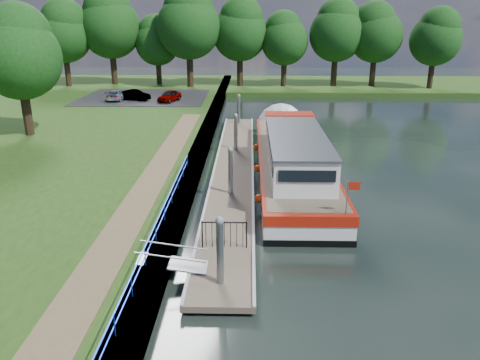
{
  "coord_description": "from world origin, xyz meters",
  "views": [
    {
      "loc": [
        1.01,
        -14.96,
        9.28
      ],
      "look_at": [
        0.51,
        7.77,
        1.4
      ],
      "focal_mm": 35.0,
      "sensor_mm": 36.0,
      "label": 1
    }
  ],
  "objects_px": {
    "car_b": "(135,95)",
    "car_c": "(118,95)",
    "pontoon": "(234,171)",
    "barge": "(291,155)",
    "car_a": "(169,96)"
  },
  "relations": [
    {
      "from": "pontoon",
      "to": "car_a",
      "type": "xyz_separation_m",
      "value": [
        -7.64,
        21.98,
        1.24
      ]
    },
    {
      "from": "pontoon",
      "to": "barge",
      "type": "relative_size",
      "value": 1.42
    },
    {
      "from": "barge",
      "to": "car_a",
      "type": "xyz_separation_m",
      "value": [
        -11.23,
        21.5,
        0.34
      ]
    },
    {
      "from": "car_b",
      "to": "car_c",
      "type": "height_order",
      "value": "car_b"
    },
    {
      "from": "car_a",
      "to": "car_b",
      "type": "xyz_separation_m",
      "value": [
        -3.89,
        0.72,
        -0.02
      ]
    },
    {
      "from": "barge",
      "to": "car_b",
      "type": "xyz_separation_m",
      "value": [
        -15.13,
        22.21,
        0.31
      ]
    },
    {
      "from": "pontoon",
      "to": "car_b",
      "type": "height_order",
      "value": "car_b"
    },
    {
      "from": "car_b",
      "to": "car_c",
      "type": "xyz_separation_m",
      "value": [
        -1.92,
        0.17,
        -0.01
      ]
    },
    {
      "from": "pontoon",
      "to": "barge",
      "type": "bearing_deg",
      "value": 7.68
    },
    {
      "from": "car_b",
      "to": "pontoon",
      "type": "bearing_deg",
      "value": -132.77
    },
    {
      "from": "pontoon",
      "to": "car_c",
      "type": "distance_m",
      "value": 26.56
    },
    {
      "from": "pontoon",
      "to": "car_b",
      "type": "distance_m",
      "value": 25.49
    },
    {
      "from": "pontoon",
      "to": "car_c",
      "type": "xyz_separation_m",
      "value": [
        -13.45,
        22.87,
        1.21
      ]
    },
    {
      "from": "car_b",
      "to": "car_c",
      "type": "bearing_deg",
      "value": 105.1
    },
    {
      "from": "pontoon",
      "to": "barge",
      "type": "height_order",
      "value": "barge"
    }
  ]
}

